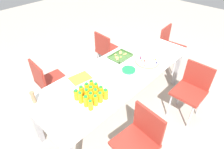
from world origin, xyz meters
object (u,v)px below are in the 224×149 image
(party_table, at_px, (119,74))
(chair_near_left, at_px, (140,138))
(chair_far_left, at_px, (48,80))
(juice_bottle_2, at_px, (100,97))
(juice_bottle_3, at_px, (106,94))
(juice_bottle_15, at_px, (92,85))
(juice_bottle_8, at_px, (81,98))
(fruit_pizza, at_px, (147,62))
(juice_bottle_14, at_px, (87,88))
(juice_bottle_7, at_px, (101,91))
(chair_near_right, at_px, (192,88))
(juice_bottle_6, at_px, (96,94))
(juice_bottle_10, at_px, (91,91))
(napkin_stack, at_px, (148,41))
(juice_bottle_9, at_px, (87,94))
(chair_far_right, at_px, (107,50))
(paper_folder, at_px, (80,78))
(plate_stack, at_px, (129,70))
(snack_tray, at_px, (120,56))
(juice_bottle_12, at_px, (76,95))
(cardboard_tube, at_px, (33,97))
(juice_bottle_13, at_px, (81,91))
(juice_bottle_4, at_px, (86,101))
(juice_bottle_11, at_px, (96,88))
(juice_bottle_5, at_px, (91,98))
(chair_end, at_px, (170,44))
(juice_bottle_1, at_px, (96,100))

(party_table, distance_m, chair_near_left, 0.94)
(chair_far_left, xyz_separation_m, juice_bottle_2, (0.07, -1.03, 0.28))
(juice_bottle_3, height_order, juice_bottle_15, juice_bottle_15)
(juice_bottle_3, distance_m, juice_bottle_8, 0.28)
(juice_bottle_8, distance_m, fruit_pizza, 1.17)
(juice_bottle_14, xyz_separation_m, fruit_pizza, (1.01, -0.15, -0.05))
(juice_bottle_2, distance_m, juice_bottle_7, 0.10)
(party_table, height_order, chair_near_right, chair_near_right)
(juice_bottle_6, bearing_deg, juice_bottle_3, -42.64)
(juice_bottle_10, xyz_separation_m, napkin_stack, (1.54, 0.28, -0.06))
(juice_bottle_9, distance_m, juice_bottle_14, 0.10)
(chair_far_right, height_order, napkin_stack, chair_far_right)
(juice_bottle_9, distance_m, paper_folder, 0.40)
(chair_near_right, xyz_separation_m, juice_bottle_14, (-1.20, 0.79, 0.29))
(juice_bottle_15, bearing_deg, juice_bottle_10, -136.17)
(juice_bottle_10, distance_m, plate_stack, 0.67)
(snack_tray, relative_size, napkin_stack, 2.13)
(juice_bottle_7, relative_size, juice_bottle_14, 0.93)
(chair_near_right, bearing_deg, juice_bottle_12, 59.74)
(juice_bottle_3, distance_m, cardboard_tube, 0.79)
(juice_bottle_3, relative_size, juice_bottle_10, 1.00)
(juice_bottle_12, bearing_deg, paper_folder, 45.09)
(juice_bottle_13, bearing_deg, juice_bottle_4, -113.63)
(napkin_stack, bearing_deg, juice_bottle_14, -172.28)
(chair_far_left, bearing_deg, paper_folder, 22.95)
(juice_bottle_15, bearing_deg, snack_tray, 16.83)
(juice_bottle_8, relative_size, juice_bottle_12, 1.12)
(juice_bottle_4, distance_m, juice_bottle_10, 0.17)
(chair_far_right, distance_m, juice_bottle_2, 1.56)
(juice_bottle_8, relative_size, juice_bottle_15, 1.06)
(juice_bottle_10, relative_size, juice_bottle_11, 0.95)
(chair_near_right, relative_size, juice_bottle_5, 5.79)
(napkin_stack, bearing_deg, party_table, -168.82)
(juice_bottle_5, bearing_deg, chair_end, 5.61)
(juice_bottle_13, bearing_deg, chair_end, 1.47)
(napkin_stack, bearing_deg, juice_bottle_2, -164.57)
(juice_bottle_9, bearing_deg, juice_bottle_13, 94.78)
(juice_bottle_3, relative_size, juice_bottle_9, 0.95)
(chair_end, relative_size, cardboard_tube, 5.57)
(chair_near_right, relative_size, paper_folder, 3.19)
(juice_bottle_8, xyz_separation_m, fruit_pizza, (1.16, -0.08, -0.06))
(juice_bottle_2, xyz_separation_m, napkin_stack, (1.54, 0.43, -0.06))
(juice_bottle_7, xyz_separation_m, juice_bottle_9, (-0.15, 0.08, 0.00))
(chair_end, xyz_separation_m, juice_bottle_2, (-2.10, -0.28, 0.28))
(party_table, distance_m, plate_stack, 0.15)
(juice_bottle_6, distance_m, juice_bottle_8, 0.17)
(juice_bottle_1, xyz_separation_m, juice_bottle_9, (-0.00, 0.14, -0.00))
(juice_bottle_11, bearing_deg, cardboard_tube, 146.45)
(juice_bottle_6, distance_m, paper_folder, 0.44)
(juice_bottle_2, distance_m, cardboard_tube, 0.73)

